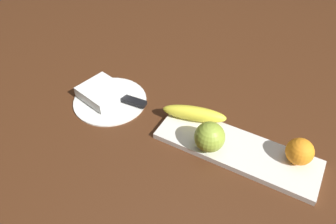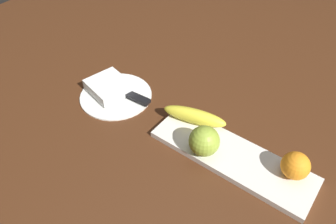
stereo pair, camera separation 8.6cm
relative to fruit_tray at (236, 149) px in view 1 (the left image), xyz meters
name	(u,v)px [view 1 (the left image)]	position (x,y,z in m)	size (l,w,h in m)	color
ground_plane	(226,140)	(0.03, -0.03, -0.01)	(2.40, 2.40, 0.00)	#492714
fruit_tray	(236,149)	(0.00, 0.00, 0.00)	(0.41, 0.13, 0.02)	silver
apple	(210,137)	(0.06, 0.03, 0.05)	(0.08, 0.08, 0.08)	#91AC36
banana	(194,114)	(0.14, -0.04, 0.03)	(0.17, 0.04, 0.04)	yellow
orange_near_apple	(300,152)	(-0.14, -0.03, 0.04)	(0.07, 0.07, 0.07)	orange
dinner_plate	(110,100)	(0.39, 0.00, 0.00)	(0.21, 0.21, 0.01)	white
folded_napkin	(102,92)	(0.42, 0.00, 0.02)	(0.12, 0.11, 0.03)	white
knife	(127,99)	(0.34, -0.02, 0.01)	(0.18, 0.04, 0.01)	silver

